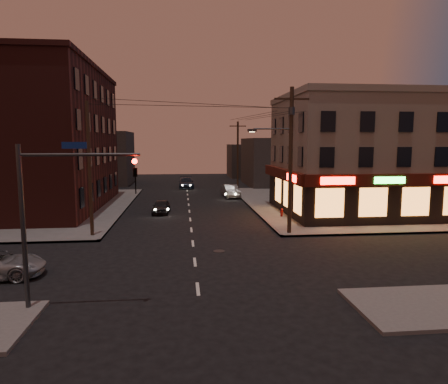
{
  "coord_description": "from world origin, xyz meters",
  "views": [
    {
      "loc": [
        -0.62,
        -21.01,
        6.48
      ],
      "look_at": [
        2.1,
        4.86,
        3.2
      ],
      "focal_mm": 32.0,
      "sensor_mm": 36.0,
      "label": 1
    }
  ],
  "objects": [
    {
      "name": "sidewalk_ne",
      "position": [
        18.0,
        19.0,
        0.07
      ],
      "size": [
        24.0,
        28.0,
        0.15
      ],
      "primitive_type": "cube",
      "color": "#514F4C",
      "rests_on": "ground"
    },
    {
      "name": "bg_building_nw",
      "position": [
        -13.0,
        42.0,
        4.0
      ],
      "size": [
        9.0,
        10.0,
        8.0
      ],
      "primitive_type": "cube",
      "color": "#3F3D3A",
      "rests_on": "ground"
    },
    {
      "name": "utility_pole_far",
      "position": [
        6.8,
        32.0,
        4.65
      ],
      "size": [
        0.26,
        0.26,
        9.0
      ],
      "primitive_type": "cylinder",
      "color": "#382619",
      "rests_on": "sidewalk_ne"
    },
    {
      "name": "ground",
      "position": [
        0.0,
        0.0,
        0.0
      ],
      "size": [
        120.0,
        120.0,
        0.0
      ],
      "primitive_type": "plane",
      "color": "black",
      "rests_on": "ground"
    },
    {
      "name": "sedan_mid",
      "position": [
        5.0,
        25.21,
        0.73
      ],
      "size": [
        2.02,
        4.57,
        1.46
      ],
      "primitive_type": "imported",
      "rotation": [
        0.0,
        0.0,
        0.11
      ],
      "color": "slate",
      "rests_on": "ground"
    },
    {
      "name": "brick_apartment",
      "position": [
        -14.5,
        19.0,
        6.65
      ],
      "size": [
        12.0,
        20.0,
        13.0
      ],
      "primitive_type": "cube",
      "color": "#431915",
      "rests_on": "sidewalk_nw"
    },
    {
      "name": "sedan_near",
      "position": [
        -2.57,
        15.26,
        0.61
      ],
      "size": [
        1.68,
        3.68,
        1.22
      ],
      "primitive_type": "imported",
      "rotation": [
        0.0,
        0.0,
        -0.06
      ],
      "color": "black",
      "rests_on": "ground"
    },
    {
      "name": "pizza_building",
      "position": [
        15.93,
        13.43,
        5.35
      ],
      "size": [
        15.85,
        12.85,
        10.5
      ],
      "color": "gray",
      "rests_on": "sidewalk_ne"
    },
    {
      "name": "utility_pole_main",
      "position": [
        6.68,
        5.8,
        5.76
      ],
      "size": [
        4.2,
        0.44,
        10.0
      ],
      "color": "#382619",
      "rests_on": "sidewalk_ne"
    },
    {
      "name": "traffic_signal",
      "position": [
        -5.57,
        -5.6,
        4.16
      ],
      "size": [
        4.49,
        0.32,
        6.47
      ],
      "color": "#333538",
      "rests_on": "ground"
    },
    {
      "name": "fire_hydrant",
      "position": [
        7.8,
        11.88,
        0.52
      ],
      "size": [
        0.3,
        0.3,
        0.68
      ],
      "rotation": [
        0.0,
        0.0,
        0.17
      ],
      "color": "maroon",
      "rests_on": "sidewalk_ne"
    },
    {
      "name": "sidewalk_nw",
      "position": [
        -18.0,
        19.0,
        0.07
      ],
      "size": [
        24.0,
        28.0,
        0.15
      ],
      "primitive_type": "cube",
      "color": "#514F4C",
      "rests_on": "ground"
    },
    {
      "name": "bg_building_ne_b",
      "position": [
        12.0,
        52.0,
        3.0
      ],
      "size": [
        8.0,
        8.0,
        6.0
      ],
      "primitive_type": "cube",
      "color": "#3F3D3A",
      "rests_on": "ground"
    },
    {
      "name": "utility_pole_west",
      "position": [
        -6.8,
        6.5,
        4.65
      ],
      "size": [
        0.24,
        0.24,
        9.0
      ],
      "primitive_type": "cylinder",
      "color": "#382619",
      "rests_on": "sidewalk_nw"
    },
    {
      "name": "sedan_far",
      "position": [
        -0.07,
        35.41,
        0.73
      ],
      "size": [
        2.11,
        5.09,
        1.47
      ],
      "primitive_type": "imported",
      "rotation": [
        0.0,
        0.0,
        0.01
      ],
      "color": "#182331",
      "rests_on": "ground"
    },
    {
      "name": "bg_building_ne_a",
      "position": [
        14.0,
        38.0,
        3.5
      ],
      "size": [
        10.0,
        12.0,
        7.0
      ],
      "primitive_type": "cube",
      "color": "#3F3D3A",
      "rests_on": "ground"
    }
  ]
}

